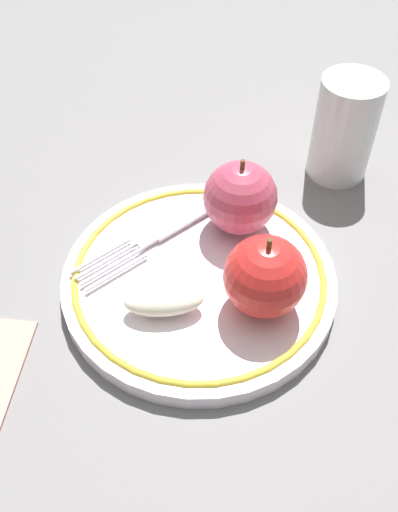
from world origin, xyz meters
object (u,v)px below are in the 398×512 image
plate (199,279)px  drinking_glass (344,129)px  apple_red_whole (240,197)px  apple_slice_front (167,302)px  apple_second_whole (267,272)px  fork (167,230)px

plate → drinking_glass: drinking_glass is taller
apple_red_whole → apple_slice_front: 0.12m
plate → apple_red_whole: bearing=85.0°
apple_red_whole → drinking_glass: (0.05, 0.13, 0.00)m
drinking_glass → apple_red_whole: bearing=-110.4°
plate → apple_slice_front: size_ratio=3.71×
plate → apple_red_whole: apple_red_whole is taller
apple_second_whole → apple_slice_front: (-0.06, -0.04, -0.02)m
plate → apple_second_whole: 0.07m
apple_red_whole → drinking_glass: drinking_glass is taller
drinking_glass → plate: bearing=-105.5°
plate → apple_slice_front: 0.05m
drinking_glass → apple_slice_front: bearing=-103.7°
plate → apple_red_whole: (0.01, 0.07, 0.04)m
apple_second_whole → apple_slice_front: apple_second_whole is taller
apple_second_whole → fork: bearing=163.8°
plate → apple_slice_front: bearing=-95.1°
apple_red_whole → fork: (-0.05, -0.04, -0.03)m
apple_slice_front → drinking_glass: (0.06, 0.25, 0.02)m
plate → fork: bearing=147.7°
apple_red_whole → drinking_glass: size_ratio=0.70×
fork → drinking_glass: 0.20m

